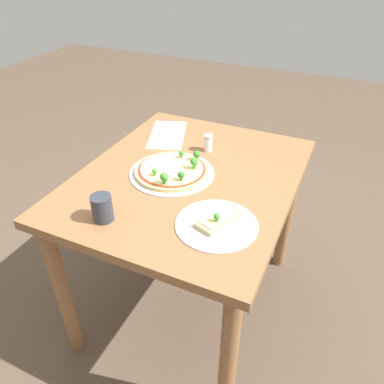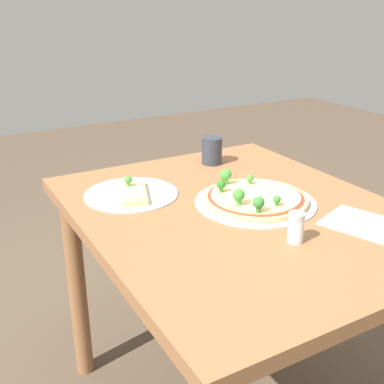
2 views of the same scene
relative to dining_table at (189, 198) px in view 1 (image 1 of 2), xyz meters
name	(u,v)px [view 1 (image 1 of 2)]	position (x,y,z in m)	size (l,w,h in m)	color
ground_plane	(189,298)	(0.00, 0.00, -0.63)	(8.00, 8.00, 0.00)	brown
dining_table	(189,198)	(0.00, 0.00, 0.00)	(1.00, 0.82, 0.74)	brown
pizza_tray_whole	(172,170)	(-0.02, 0.06, 0.13)	(0.34, 0.34, 0.07)	#B7B7BC
pizza_tray_slice	(217,222)	(-0.23, -0.21, 0.12)	(0.27, 0.27, 0.05)	#B7B7BC
drinking_cup	(102,208)	(-0.37, 0.14, 0.16)	(0.07, 0.07, 0.09)	#2D333D
condiment_shaker	(208,143)	(0.22, 0.01, 0.15)	(0.04, 0.04, 0.07)	silver
paper_menu	(168,135)	(0.28, 0.24, 0.11)	(0.30, 0.16, 0.00)	silver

